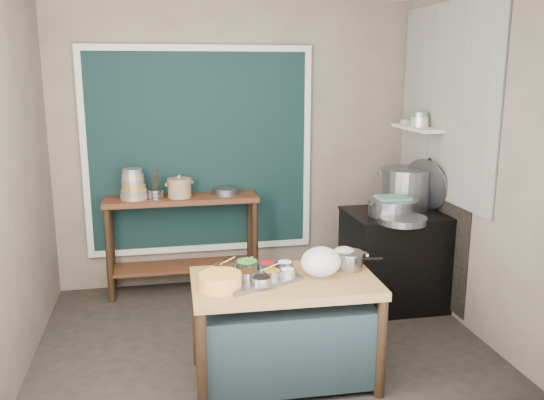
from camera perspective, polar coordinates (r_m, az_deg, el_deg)
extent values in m
cube|color=#2C2722|center=(4.72, -0.92, -14.18)|extent=(3.50, 3.00, 0.02)
cube|color=gray|center=(5.75, -3.74, 5.46)|extent=(3.50, 0.02, 2.80)
cube|color=gray|center=(4.32, -24.62, 1.85)|extent=(0.02, 3.00, 2.80)
cube|color=gray|center=(4.90, 19.73, 3.45)|extent=(0.02, 3.00, 2.80)
cube|color=black|center=(5.68, -7.19, 4.79)|extent=(2.10, 0.02, 1.90)
cube|color=#B2B2AA|center=(5.32, 16.81, 9.22)|extent=(0.02, 1.70, 1.70)
cube|color=black|center=(5.59, 15.61, -2.53)|extent=(0.01, 1.30, 1.30)
cube|color=beige|center=(5.56, 14.22, 6.92)|extent=(0.22, 0.70, 0.03)
cube|color=olive|center=(4.08, 1.22, -12.77)|extent=(1.27, 0.75, 0.75)
cube|color=#532A17|center=(5.67, -8.81, -4.34)|extent=(1.45, 0.40, 0.95)
cube|color=black|center=(5.42, 12.22, -5.86)|extent=(0.90, 0.68, 0.85)
cube|color=black|center=(5.30, 12.44, -1.35)|extent=(0.92, 0.69, 0.03)
cube|color=gray|center=(3.92, -1.68, -7.72)|extent=(0.65, 0.57, 0.02)
cylinder|color=gray|center=(3.85, -2.41, -7.44)|extent=(0.14, 0.14, 0.06)
cylinder|color=gray|center=(3.87, 0.01, -7.36)|extent=(0.13, 0.13, 0.05)
cylinder|color=silver|center=(3.91, 1.54, -7.20)|extent=(0.11, 0.11, 0.05)
cylinder|color=gray|center=(4.02, -2.51, -6.48)|extent=(0.16, 0.16, 0.06)
cylinder|color=gray|center=(3.98, -4.73, -6.77)|extent=(0.14, 0.14, 0.06)
cylinder|color=gray|center=(3.75, -1.07, -8.02)|extent=(0.13, 0.13, 0.05)
cylinder|color=gray|center=(4.04, 1.30, -6.48)|extent=(0.12, 0.12, 0.05)
cylinder|color=gray|center=(4.02, -0.48, -6.56)|extent=(0.13, 0.13, 0.05)
cylinder|color=#DA8E3D|center=(3.75, -5.14, -8.03)|extent=(0.29, 0.29, 0.11)
ellipsoid|color=white|center=(3.96, 4.86, -6.12)|extent=(0.33, 0.31, 0.21)
ellipsoid|color=white|center=(4.17, 7.13, -5.59)|extent=(0.21, 0.18, 0.15)
cylinder|color=tan|center=(5.52, -13.54, 0.33)|extent=(0.25, 0.25, 0.05)
cylinder|color=gray|center=(5.51, -13.57, 0.82)|extent=(0.24, 0.24, 0.05)
cylinder|color=gold|center=(5.50, -13.59, 1.30)|extent=(0.22, 0.22, 0.05)
cylinder|color=gray|center=(5.49, -13.62, 1.79)|extent=(0.21, 0.21, 0.05)
cylinder|color=tan|center=(5.49, -13.64, 2.28)|extent=(0.20, 0.20, 0.05)
cylinder|color=gray|center=(5.48, -13.67, 2.77)|extent=(0.18, 0.18, 0.05)
cylinder|color=gray|center=(5.49, -11.43, 0.58)|extent=(0.19, 0.19, 0.09)
cylinder|color=gray|center=(5.58, -4.59, 0.87)|extent=(0.31, 0.31, 0.06)
cylinder|color=gray|center=(5.41, 15.01, 1.52)|extent=(0.30, 0.49, 0.47)
cube|color=slate|center=(5.14, 11.89, 0.23)|extent=(0.28, 0.22, 0.02)
cylinder|color=gray|center=(4.92, 12.79, -1.94)|extent=(0.48, 0.48, 0.05)
cylinder|color=silver|center=(5.52, 14.42, 7.26)|extent=(0.17, 0.17, 0.05)
cylinder|color=silver|center=(5.51, 14.45, 7.73)|extent=(0.16, 0.16, 0.05)
cylinder|color=gray|center=(5.51, 14.48, 8.20)|extent=(0.15, 0.15, 0.05)
cylinder|color=gray|center=(5.77, 13.21, 7.56)|extent=(0.14, 0.14, 0.05)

